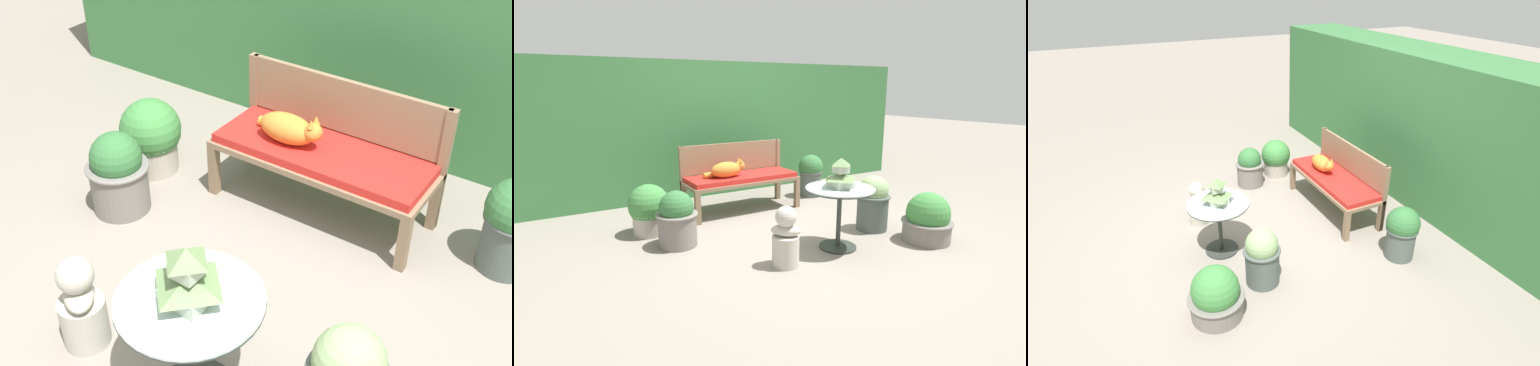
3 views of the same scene
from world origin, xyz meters
The scene contains 13 objects.
ground centered at (0.00, 0.00, 0.00)m, with size 30.00×30.00×0.00m, color gray.
foliage_hedge_back centered at (0.00, 2.40, 0.93)m, with size 6.40×0.92×1.86m, color #38703D.
garden_bench centered at (-0.16, 1.06, 0.39)m, with size 1.41×0.53×0.46m.
bench_backrest centered at (-0.16, 1.31, 0.59)m, with size 1.41×0.06×0.83m.
cat centered at (-0.38, 1.02, 0.55)m, with size 0.50×0.21×0.22m.
patio_table centered at (0.08, -0.50, 0.47)m, with size 0.65×0.65×0.60m.
pagoda_birdhouse centered at (0.08, -0.50, 0.72)m, with size 0.26×0.26×0.28m.
garden_bust centered at (-0.57, -0.57, 0.24)m, with size 0.29×0.28×0.54m.
potted_plant_bench_right centered at (-1.23, 0.35, 0.27)m, with size 0.40×0.40×0.55m.
potted_plant_table_far centered at (0.73, -0.29, 0.30)m, with size 0.36×0.36×0.60m.
potted_plant_table_near centered at (-1.37, 0.82, 0.26)m, with size 0.43×0.43×0.53m.
potted_plant_path_edge centered at (0.99, 1.18, 0.31)m, with size 0.35×0.35×0.59m.
potted_plant_hedge_corner centered at (0.96, -0.82, 0.22)m, with size 0.50×0.50×0.50m.
Camera 3 is at (3.56, -1.40, 2.71)m, focal length 28.00 mm.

